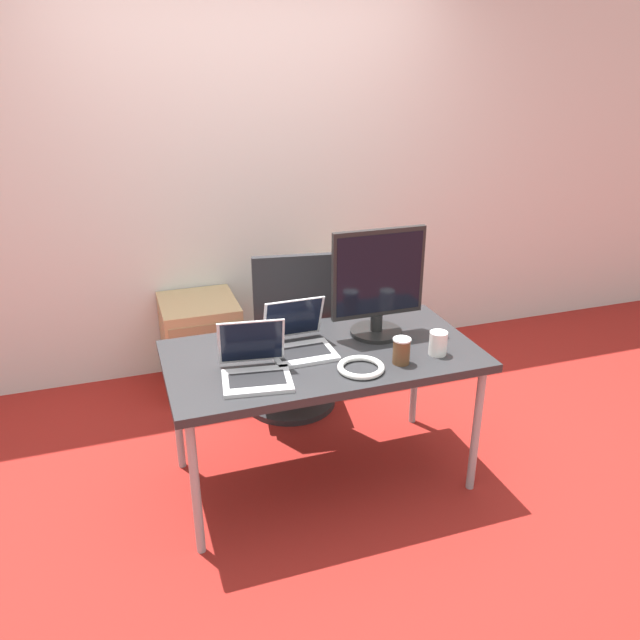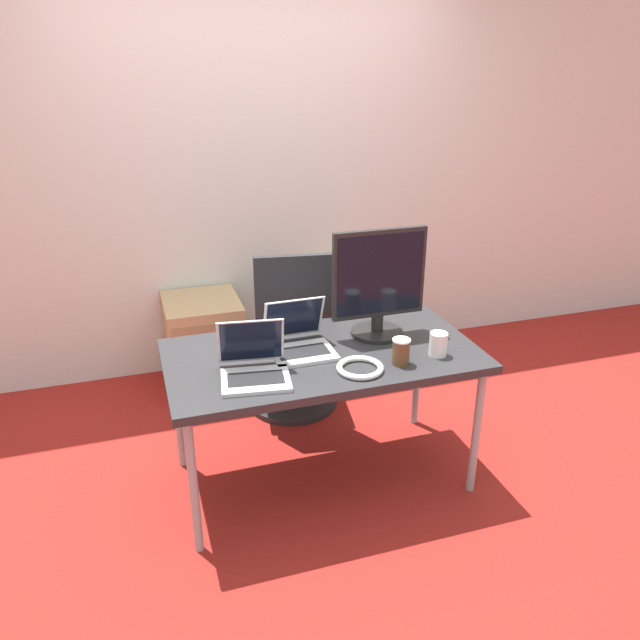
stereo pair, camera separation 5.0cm
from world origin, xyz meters
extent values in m
plane|color=maroon|center=(0.00, 0.00, 0.00)|extent=(14.00, 14.00, 0.00)
cube|color=silver|center=(0.00, 1.46, 1.30)|extent=(10.00, 0.05, 2.60)
cube|color=#28282B|center=(0.00, 0.00, 0.70)|extent=(1.47, 0.77, 0.04)
cylinder|color=#99999E|center=(-0.68, -0.32, 0.34)|extent=(0.04, 0.04, 0.68)
cylinder|color=#99999E|center=(0.68, -0.32, 0.34)|extent=(0.04, 0.04, 0.68)
cylinder|color=#99999E|center=(-0.68, 0.32, 0.34)|extent=(0.04, 0.04, 0.68)
cylinder|color=#99999E|center=(0.68, 0.32, 0.34)|extent=(0.04, 0.04, 0.68)
cylinder|color=#232326|center=(0.05, 0.76, 0.02)|extent=(0.56, 0.56, 0.04)
cylinder|color=gray|center=(0.05, 0.76, 0.22)|extent=(0.05, 0.05, 0.37)
cube|color=#232326|center=(0.05, 0.76, 0.41)|extent=(0.55, 0.55, 0.07)
cube|color=#232326|center=(0.01, 0.51, 0.74)|extent=(0.44, 0.11, 0.60)
cube|color=tan|center=(-0.42, 1.17, 0.29)|extent=(0.47, 0.50, 0.59)
cube|color=#977D56|center=(-0.42, 0.92, 0.29)|extent=(0.43, 0.01, 0.47)
cube|color=tan|center=(0.54, 1.17, 0.29)|extent=(0.47, 0.50, 0.59)
cube|color=#977D56|center=(0.54, 0.92, 0.29)|extent=(0.43, 0.01, 0.47)
cube|color=silver|center=(-0.36, -0.19, 0.73)|extent=(0.32, 0.27, 0.02)
cube|color=black|center=(-0.36, -0.19, 0.74)|extent=(0.26, 0.16, 0.00)
cube|color=silver|center=(-0.35, -0.05, 0.85)|extent=(0.30, 0.11, 0.22)
cube|color=black|center=(-0.35, -0.05, 0.85)|extent=(0.28, 0.10, 0.20)
cube|color=silver|center=(-0.10, 0.00, 0.73)|extent=(0.30, 0.24, 0.02)
cube|color=black|center=(-0.10, 0.00, 0.74)|extent=(0.24, 0.13, 0.00)
cube|color=silver|center=(-0.10, 0.15, 0.84)|extent=(0.30, 0.09, 0.22)
cube|color=black|center=(-0.10, 0.15, 0.85)|extent=(0.27, 0.08, 0.20)
cylinder|color=black|center=(0.32, 0.11, 0.73)|extent=(0.26, 0.26, 0.02)
cylinder|color=black|center=(0.32, 0.11, 0.78)|extent=(0.06, 0.06, 0.08)
cube|color=black|center=(0.32, 0.11, 1.04)|extent=(0.47, 0.03, 0.44)
cube|color=black|center=(0.32, 0.10, 1.04)|extent=(0.44, 0.00, 0.39)
cylinder|color=white|center=(0.50, -0.19, 0.77)|extent=(0.08, 0.08, 0.11)
cylinder|color=brown|center=(0.30, -0.22, 0.77)|extent=(0.08, 0.08, 0.11)
cylinder|color=white|center=(0.30, -0.22, 0.84)|extent=(0.08, 0.08, 0.01)
torus|color=white|center=(0.10, -0.23, 0.73)|extent=(0.21, 0.21, 0.03)
camera|label=1|loc=(-0.86, -2.50, 2.03)|focal=35.00mm
camera|label=2|loc=(-0.81, -2.51, 2.03)|focal=35.00mm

